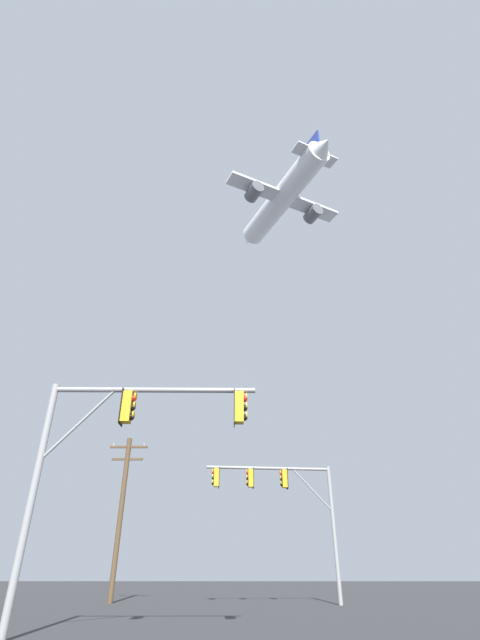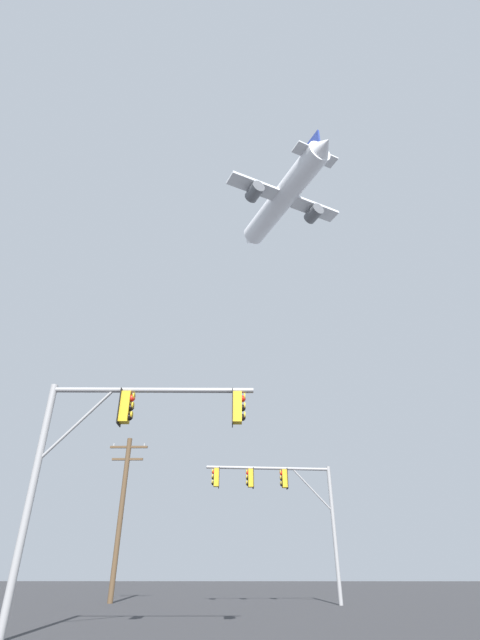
% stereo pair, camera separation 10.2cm
% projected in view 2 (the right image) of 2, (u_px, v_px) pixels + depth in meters
% --- Properties ---
extents(signal_pole_near, '(5.99, 0.54, 6.21)m').
position_uv_depth(signal_pole_near, '(117.00, 437.00, 12.45)').
color(signal_pole_near, gray).
rests_on(signal_pole_near, ground).
extents(signal_pole_far, '(6.67, 0.99, 6.37)m').
position_uv_depth(signal_pole_far, '(282.00, 494.00, 23.30)').
color(signal_pole_far, gray).
rests_on(signal_pole_far, ground).
extents(utility_pole, '(2.20, 0.28, 8.27)m').
position_uv_depth(utility_pole, '(121.00, 508.00, 24.53)').
color(utility_pole, brown).
rests_on(utility_pole, ground).
extents(airplane, '(15.69, 20.32, 5.87)m').
position_uv_depth(airplane, '(283.00, 198.00, 60.90)').
color(airplane, white).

